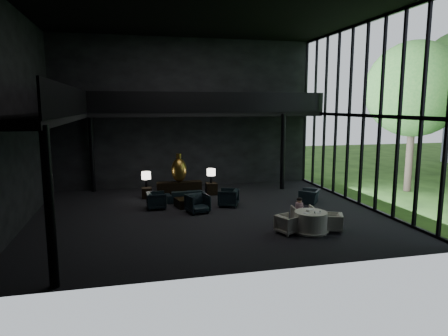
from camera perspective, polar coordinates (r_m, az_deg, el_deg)
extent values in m
cube|color=black|center=(16.63, -2.22, -6.57)|extent=(14.00, 12.00, 0.02)
cube|color=black|center=(16.41, -2.40, 21.45)|extent=(14.00, 12.00, 0.02)
cube|color=black|center=(21.94, -5.32, 7.75)|extent=(14.00, 0.04, 8.00)
cube|color=black|center=(10.20, 4.17, 6.41)|extent=(14.00, 0.04, 8.00)
cube|color=black|center=(16.22, -27.53, 6.37)|extent=(0.04, 12.00, 8.00)
cube|color=black|center=(16.01, -24.05, 6.58)|extent=(2.00, 12.00, 0.25)
cube|color=black|center=(21.12, -2.23, 7.74)|extent=(12.00, 2.00, 0.25)
cube|color=black|center=(15.85, -20.59, 8.94)|extent=(0.06, 12.00, 1.00)
cube|color=black|center=(20.14, -1.68, 9.39)|extent=(12.00, 0.06, 1.00)
cylinder|color=black|center=(10.50, -23.67, -5.30)|extent=(0.24, 0.24, 4.00)
cylinder|color=black|center=(21.65, -18.35, 2.01)|extent=(0.24, 0.24, 4.00)
cylinder|color=black|center=(21.37, 8.39, 2.29)|extent=(0.24, 0.24, 4.00)
cylinder|color=#382D23|center=(22.71, 25.07, 3.07)|extent=(0.36, 0.36, 4.90)
sphere|color=#2B5E21|center=(22.63, 25.55, 10.13)|extent=(4.80, 4.80, 4.80)
cube|color=black|center=(19.95, -6.40, -2.95)|extent=(2.20, 0.50, 0.70)
ellipsoid|color=#98642D|center=(19.78, -6.45, -0.30)|extent=(0.75, 0.75, 1.17)
cylinder|color=#98642D|center=(19.68, -6.49, 1.72)|extent=(0.26, 0.26, 0.24)
cube|color=black|center=(19.68, -10.98, -3.50)|extent=(0.47, 0.47, 0.51)
cylinder|color=black|center=(19.75, -11.04, -2.12)|extent=(0.13, 0.13, 0.39)
cylinder|color=white|center=(19.68, -11.07, -1.05)|extent=(0.44, 0.44, 0.36)
cube|color=black|center=(20.08, -1.81, -2.98)|extent=(0.54, 0.54, 0.59)
cylinder|color=black|center=(20.03, -1.85, -1.60)|extent=(0.13, 0.13, 0.37)
cylinder|color=white|center=(19.97, -1.85, -0.59)|extent=(0.43, 0.43, 0.34)
imported|color=black|center=(18.75, -5.49, -3.79)|extent=(1.70, 0.62, 0.65)
imported|color=black|center=(17.55, -9.63, -4.44)|extent=(0.80, 0.85, 0.84)
imported|color=black|center=(17.73, 0.63, -4.02)|extent=(1.14, 1.17, 0.93)
imported|color=black|center=(16.71, -3.80, -4.79)|extent=(1.15, 1.11, 0.96)
imported|color=black|center=(18.78, 12.12, -3.78)|extent=(0.96, 1.01, 0.74)
cube|color=black|center=(17.77, -5.44, -4.94)|extent=(1.03, 1.03, 0.38)
cylinder|color=white|center=(14.50, 12.27, -7.57)|extent=(1.15, 1.15, 0.75)
cone|color=white|center=(14.60, 12.23, -8.79)|extent=(1.30, 1.30, 0.10)
imported|color=beige|center=(15.29, 11.26, -6.54)|extent=(0.87, 0.83, 0.82)
imported|color=beige|center=(14.88, 15.22, -7.48)|extent=(0.78, 0.80, 0.63)
imported|color=silver|center=(14.28, 9.13, -7.88)|extent=(0.82, 0.85, 0.68)
cylinder|color=#E5ACCC|center=(15.19, 10.69, -5.67)|extent=(0.29, 0.29, 0.41)
sphere|color=#D8A884|center=(15.11, 10.72, -4.54)|extent=(0.20, 0.20, 0.20)
ellipsoid|color=black|center=(15.11, 10.72, -4.43)|extent=(0.21, 0.21, 0.14)
cylinder|color=white|center=(14.17, 11.76, -6.34)|extent=(0.30, 0.30, 0.01)
cylinder|color=white|center=(14.68, 12.31, -5.81)|extent=(0.22, 0.22, 0.01)
cylinder|color=white|center=(14.35, 13.40, -6.21)|extent=(0.21, 0.21, 0.01)
cylinder|color=white|center=(14.43, 13.58, -5.99)|extent=(0.08, 0.08, 0.06)
ellipsoid|color=white|center=(14.41, 11.90, -5.95)|extent=(0.16, 0.16, 0.08)
cylinder|color=#99999E|center=(14.22, 12.85, -6.20)|extent=(0.07, 0.07, 0.07)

